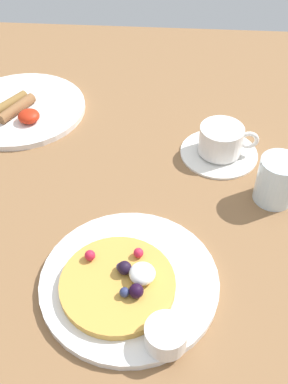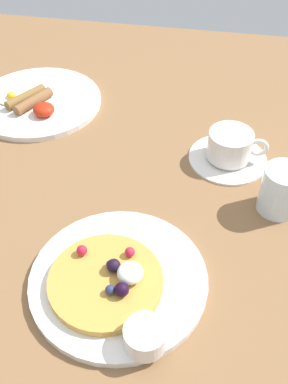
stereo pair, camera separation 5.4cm
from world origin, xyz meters
TOP-DOWN VIEW (x-y plane):
  - ground_plane at (0.00, 0.00)cm, footprint 195.29×132.16cm
  - pancake_plate at (4.49, -16.58)cm, footprint 25.20×25.20cm
  - pancake_with_berries at (3.34, -17.93)cm, footprint 15.93×15.93cm
  - syrup_ramekin at (9.92, -25.61)cm, footprint 5.38×5.38cm
  - breakfast_plate at (-22.25, 24.26)cm, footprint 26.71×26.71cm
  - fried_breakfast at (-22.77, 21.70)cm, footprint 13.81×10.40cm
  - coffee_saucer at (18.35, 13.18)cm, footprint 14.37×14.37cm
  - coffee_cup at (18.51, 13.17)cm, footprint 10.81×7.97cm
  - water_glass at (26.83, 2.25)cm, footprint 6.60×6.60cm

SIDE VIEW (x-z plane):
  - ground_plane at x=0.00cm, z-range -3.00..0.00cm
  - coffee_saucer at x=18.35cm, z-range 0.00..0.87cm
  - breakfast_plate at x=-22.25cm, z-range 0.00..1.19cm
  - pancake_plate at x=4.49cm, z-range 0.00..1.21cm
  - pancake_with_berries at x=3.34cm, z-range 0.36..3.79cm
  - fried_breakfast at x=-22.77cm, z-range 0.88..3.43cm
  - syrup_ramekin at x=9.92cm, z-range 1.26..4.49cm
  - coffee_cup at x=18.51cm, z-range 0.96..6.09cm
  - water_glass at x=26.83cm, z-range 0.00..8.11cm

